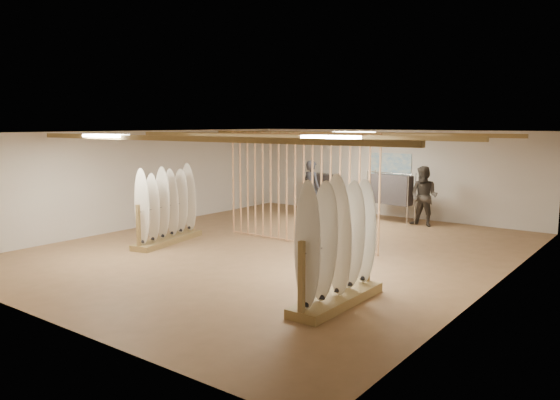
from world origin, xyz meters
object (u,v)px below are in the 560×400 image
Objects in this scene: rack_left at (167,218)px; shopper_a at (312,185)px; clothing_rack_a at (322,186)px; shopper_b at (424,192)px; clothing_rack_b at (391,189)px; rack_right at (338,262)px.

rack_left is 5.49m from shopper_a.
shopper_a reaches higher than clothing_rack_a.
shopper_a is at bearing 69.93° from rack_left.
clothing_rack_b is at bearing -174.82° from shopper_b.
shopper_a is (0.77, 5.42, 0.40)m from rack_left.
clothing_rack_b is 2.55m from shopper_a.
rack_right is at bearing -62.15° from clothing_rack_b.
shopper_a reaches higher than clothing_rack_b.
clothing_rack_b is 0.75× the size of shopper_a.
shopper_b reaches higher than clothing_rack_b.
shopper_b is at bearing 8.93° from clothing_rack_b.
rack_right is 8.64m from shopper_a.
rack_left is at bearing -77.66° from clothing_rack_a.
shopper_b reaches higher than clothing_rack_a.
clothing_rack_a is 0.88× the size of clothing_rack_b.
shopper_b is (3.85, -0.47, 0.11)m from clothing_rack_a.
clothing_rack_a is 3.89m from shopper_b.
shopper_a is at bearing 126.41° from rack_right.
clothing_rack_a is (-5.45, 8.04, 0.17)m from rack_right.
clothing_rack_b is at bearing 109.28° from rack_right.
shopper_b is (4.31, 6.05, 0.36)m from rack_left.
shopper_a is at bearing -165.18° from shopper_b.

